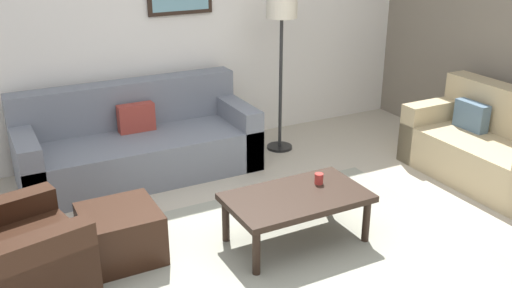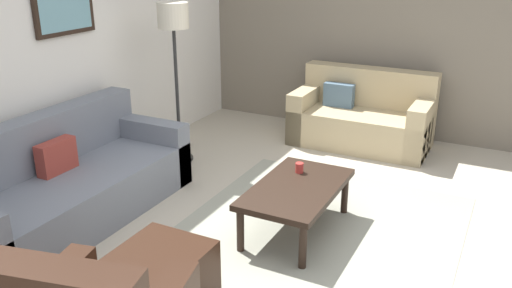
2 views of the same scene
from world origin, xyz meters
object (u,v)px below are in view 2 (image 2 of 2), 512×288
couch_main (61,187)px  lamp_standing (174,32)px  couch_loveseat (363,119)px  ottoman (163,277)px  framed_artwork (64,8)px  coffee_table (297,191)px  cup (299,168)px

couch_main → lamp_standing: (1.58, -0.14, 1.11)m
couch_loveseat → ottoman: 3.62m
lamp_standing → framed_artwork: (-0.88, 0.57, 0.30)m
ottoman → couch_loveseat: bearing=-4.6°
couch_loveseat → framed_artwork: size_ratio=2.28×
framed_artwork → lamp_standing: bearing=-32.8°
couch_main → framed_artwork: bearing=31.8°
ottoman → coffee_table: coffee_table is taller
couch_main → couch_loveseat: (3.04, -1.78, 0.01)m
couch_loveseat → framed_artwork: 3.52m
couch_main → lamp_standing: 1.94m
cup → coffee_table: bearing=-161.4°
coffee_table → framed_artwork: framed_artwork is taller
coffee_table → cup: (0.26, 0.09, 0.09)m
ottoman → couch_main: bearing=69.0°
ottoman → lamp_standing: size_ratio=0.33×
ottoman → cup: cup is taller
couch_loveseat → ottoman: (-3.61, 0.29, -0.10)m
framed_artwork → coffee_table: bearing=-89.6°
coffee_table → lamp_standing: (0.87, 1.77, 1.05)m
couch_loveseat → cup: couch_loveseat is taller
cup → lamp_standing: (0.61, 1.68, 0.96)m
cup → couch_loveseat: bearing=0.9°
cup → lamp_standing: bearing=70.1°
cup → framed_artwork: 2.59m
ottoman → cup: (1.55, -0.32, 0.25)m
coffee_table → framed_artwork: (-0.02, 2.34, 1.35)m
ottoman → coffee_table: (1.29, -0.41, 0.16)m
lamp_standing → framed_artwork: framed_artwork is taller
couch_loveseat → lamp_standing: (-1.46, 1.65, 1.11)m
couch_main → ottoman: bearing=-111.0°
coffee_table → cup: bearing=18.6°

